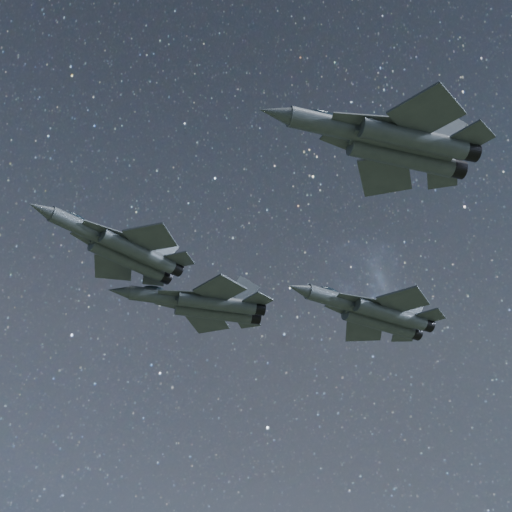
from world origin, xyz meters
name	(u,v)px	position (x,y,z in m)	size (l,w,h in m)	color
jet_lead	(121,248)	(-11.20, 5.92, 148.42)	(18.83, 12.40, 4.82)	#373F45
jet_left	(203,304)	(-0.56, 10.97, 146.26)	(19.04, 13.42, 4.82)	#373F45
jet_right	(390,141)	(7.27, -21.02, 145.06)	(19.78, 14.07, 5.04)	#373F45
jet_slot	(373,313)	(18.47, 5.09, 145.31)	(20.06, 13.88, 5.04)	#373F45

